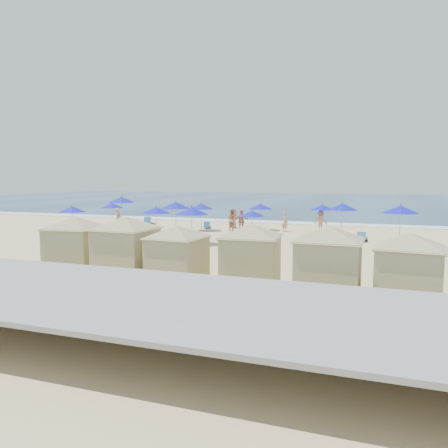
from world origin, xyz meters
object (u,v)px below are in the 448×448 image
at_px(cabana_0, 75,238).
at_px(beachgoer_3, 321,221).
at_px(beachgoer_0, 118,219).
at_px(beachgoer_4, 234,219).
at_px(cabana_1, 126,240).
at_px(beachgoer_5, 285,222).
at_px(cabana_4, 329,253).
at_px(cabana_5, 409,261).
at_px(umbrella_7, 260,206).
at_px(beachgoer_2, 242,221).
at_px(umbrella_11, 401,209).
at_px(umbrella_5, 176,205).
at_px(cabana_3, 251,248).
at_px(umbrella_0, 112,205).
at_px(umbrella_1, 72,209).
at_px(cabana_2, 177,248).
at_px(umbrella_9, 322,207).
at_px(umbrella_6, 192,211).
at_px(umbrella_4, 201,206).
at_px(umbrella_2, 122,200).
at_px(beachgoer_1, 232,220).
at_px(umbrella_3, 156,210).
at_px(trash_bin, 232,251).
at_px(umbrella_8, 252,213).
at_px(umbrella_10, 342,207).

distance_m(cabana_0, beachgoer_3, 20.79).
relative_size(beachgoer_0, beachgoer_4, 1.12).
relative_size(cabana_1, beachgoer_5, 2.94).
relative_size(cabana_0, cabana_4, 0.97).
relative_size(cabana_5, beachgoer_3, 2.58).
bearing_deg(umbrella_7, beachgoer_0, -161.86).
height_order(cabana_0, beachgoer_2, cabana_0).
relative_size(umbrella_11, beachgoer_0, 1.44).
distance_m(umbrella_5, umbrella_7, 6.96).
bearing_deg(cabana_1, cabana_5, -2.23).
bearing_deg(umbrella_5, cabana_3, -54.76).
relative_size(cabana_0, umbrella_0, 2.03).
height_order(beachgoer_2, beachgoer_5, beachgoer_2).
xyz_separation_m(beachgoer_0, beachgoer_4, (8.49, 4.29, -0.09)).
xyz_separation_m(umbrella_1, beachgoer_5, (14.22, 7.56, -1.16)).
height_order(cabana_5, umbrella_5, cabana_5).
relative_size(cabana_0, beachgoer_5, 2.82).
distance_m(cabana_1, cabana_2, 2.48).
bearing_deg(cabana_2, umbrella_7, 94.90).
distance_m(cabana_0, umbrella_9, 21.21).
bearing_deg(umbrella_1, umbrella_6, -5.91).
xyz_separation_m(umbrella_4, umbrella_11, (14.71, -2.67, 0.28)).
xyz_separation_m(cabana_5, umbrella_2, (-22.35, 18.17, 0.77)).
bearing_deg(umbrella_1, beachgoer_0, 73.15).
relative_size(cabana_5, umbrella_7, 1.93).
bearing_deg(umbrella_9, cabana_4, -82.53).
height_order(cabana_2, beachgoer_0, cabana_2).
bearing_deg(umbrella_9, cabana_0, -112.85).
bearing_deg(beachgoer_3, beachgoer_1, 29.64).
bearing_deg(beachgoer_4, umbrella_7, -69.16).
height_order(umbrella_11, beachgoer_3, umbrella_11).
bearing_deg(umbrella_2, umbrella_1, -88.23).
distance_m(umbrella_1, umbrella_3, 6.55).
distance_m(trash_bin, beachgoer_4, 13.96).
bearing_deg(beachgoer_2, umbrella_3, 13.66).
bearing_deg(beachgoer_0, umbrella_3, -129.62).
xyz_separation_m(trash_bin, umbrella_8, (-1.00, 7.43, 1.40)).
relative_size(cabana_1, cabana_2, 1.11).
height_order(umbrella_5, beachgoer_1, umbrella_5).
height_order(umbrella_0, umbrella_2, umbrella_2).
relative_size(cabana_3, umbrella_3, 1.92).
distance_m(umbrella_6, beachgoer_1, 7.82).
height_order(cabana_1, umbrella_4, cabana_1).
distance_m(cabana_5, umbrella_7, 21.39).
height_order(umbrella_3, umbrella_11, umbrella_11).
distance_m(umbrella_10, beachgoer_2, 7.58).
relative_size(beachgoer_2, beachgoer_5, 1.16).
xyz_separation_m(cabana_0, umbrella_0, (-8.92, 16.08, 0.30)).
distance_m(umbrella_7, beachgoer_2, 2.47).
bearing_deg(umbrella_5, cabana_2, -64.10).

